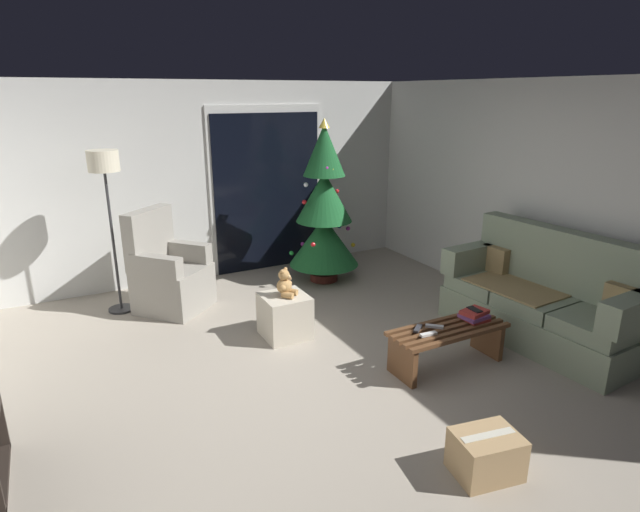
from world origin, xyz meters
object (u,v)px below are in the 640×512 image
(book_stack, at_px, (474,315))
(armchair, at_px, (169,274))
(remote_white, at_px, (429,334))
(coffee_table, at_px, (447,340))
(floor_lamp, at_px, (105,177))
(ottoman, at_px, (285,316))
(couch, at_px, (543,301))
(remote_graphite, at_px, (418,328))
(teddy_bear_honey, at_px, (285,284))
(remote_silver, at_px, (434,326))
(christmas_tree, at_px, (324,212))
(cell_phone, at_px, (475,309))
(teddy_bear_chestnut_by_tree, at_px, (287,286))
(cardboard_box_taped_mid_floor, at_px, (486,454))

(book_stack, bearing_deg, armchair, 131.53)
(book_stack, height_order, armchair, armchair)
(remote_white, bearing_deg, book_stack, 99.23)
(coffee_table, height_order, floor_lamp, floor_lamp)
(ottoman, bearing_deg, couch, -29.08)
(remote_graphite, height_order, book_stack, book_stack)
(floor_lamp, bearing_deg, teddy_bear_honey, -46.94)
(remote_white, xyz_separation_m, teddy_bear_honey, (-0.76, 1.26, 0.17))
(remote_silver, distance_m, armchair, 3.01)
(coffee_table, bearing_deg, remote_silver, 152.77)
(remote_graphite, distance_m, floor_lamp, 3.54)
(christmas_tree, relative_size, teddy_bear_honey, 7.23)
(cell_phone, distance_m, armchair, 3.31)
(remote_white, xyz_separation_m, armchair, (-1.63, 2.53, 0.02))
(couch, relative_size, christmas_tree, 0.96)
(book_stack, relative_size, teddy_bear_chestnut_by_tree, 0.94)
(couch, xyz_separation_m, book_stack, (-0.88, 0.02, 0.02))
(coffee_table, xyz_separation_m, remote_graphite, (-0.27, 0.09, 0.13))
(coffee_table, relative_size, remote_graphite, 7.05)
(remote_silver, bearing_deg, remote_graphite, 121.05)
(teddy_bear_honey, bearing_deg, remote_white, -58.74)
(armchair, distance_m, teddy_bear_honey, 1.54)
(teddy_bear_honey, height_order, teddy_bear_chestnut_by_tree, teddy_bear_honey)
(book_stack, xyz_separation_m, cardboard_box_taped_mid_floor, (-1.03, -1.20, -0.28))
(remote_graphite, bearing_deg, cell_phone, 45.50)
(floor_lamp, bearing_deg, christmas_tree, -4.70)
(christmas_tree, relative_size, teddy_bear_chestnut_by_tree, 7.23)
(ottoman, xyz_separation_m, cardboard_box_taped_mid_floor, (0.31, -2.42, -0.07))
(remote_graphite, height_order, teddy_bear_honey, teddy_bear_honey)
(floor_lamp, bearing_deg, remote_white, -51.92)
(coffee_table, distance_m, teddy_bear_honey, 1.62)
(remote_graphite, relative_size, christmas_tree, 0.08)
(christmas_tree, bearing_deg, cardboard_box_taped_mid_floor, -102.43)
(ottoman, height_order, teddy_bear_honey, teddy_bear_honey)
(remote_graphite, height_order, cardboard_box_taped_mid_floor, remote_graphite)
(floor_lamp, relative_size, ottoman, 4.05)
(book_stack, xyz_separation_m, ottoman, (-1.34, 1.21, -0.20))
(remote_white, distance_m, armchair, 3.01)
(couch, bearing_deg, cell_phone, 177.77)
(floor_lamp, xyz_separation_m, teddy_bear_honey, (1.37, -1.47, -0.95))
(remote_white, relative_size, teddy_bear_chestnut_by_tree, 0.55)
(cell_phone, xyz_separation_m, teddy_bear_chestnut_by_tree, (-0.88, 2.19, -0.35))
(ottoman, bearing_deg, remote_silver, -51.89)
(ottoman, bearing_deg, teddy_bear_chestnut_by_tree, 64.39)
(floor_lamp, bearing_deg, ottoman, -46.92)
(coffee_table, height_order, book_stack, book_stack)
(remote_silver, height_order, teddy_bear_honey, teddy_bear_honey)
(remote_silver, height_order, armchair, armchair)
(floor_lamp, distance_m, ottoman, 2.38)
(remote_silver, relative_size, remote_graphite, 1.00)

